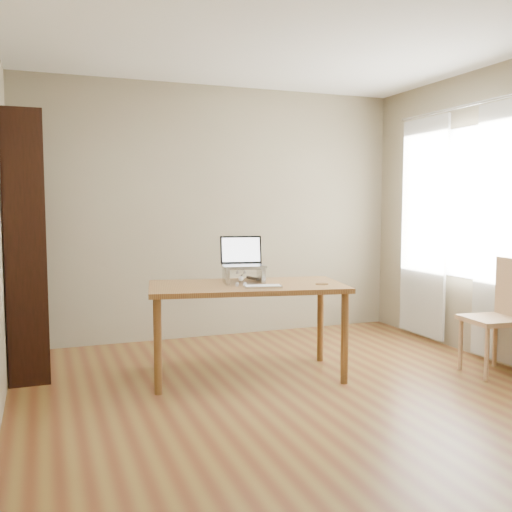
{
  "coord_description": "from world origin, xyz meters",
  "views": [
    {
      "loc": [
        -1.72,
        -3.47,
        1.39
      ],
      "look_at": [
        -0.12,
        0.76,
        0.98
      ],
      "focal_mm": 40.0,
      "sensor_mm": 36.0,
      "label": 1
    }
  ],
  "objects_px": {
    "cat": "(240,276)",
    "chair": "(499,312)",
    "laptop": "(241,259)",
    "keyboard": "(263,286)",
    "desk": "(247,295)",
    "bookshelf": "(28,246)"
  },
  "relations": [
    {
      "from": "cat",
      "to": "chair",
      "type": "distance_m",
      "value": 2.15
    },
    {
      "from": "bookshelf",
      "to": "keyboard",
      "type": "bearing_deg",
      "value": -30.33
    },
    {
      "from": "desk",
      "to": "keyboard",
      "type": "relative_size",
      "value": 5.38
    },
    {
      "from": "keyboard",
      "to": "chair",
      "type": "relative_size",
      "value": 0.33
    },
    {
      "from": "desk",
      "to": "laptop",
      "type": "xyz_separation_m",
      "value": [
        -0.0,
        0.14,
        0.28
      ]
    },
    {
      "from": "bookshelf",
      "to": "desk",
      "type": "xyz_separation_m",
      "value": [
        1.64,
        -0.77,
        -0.39
      ]
    },
    {
      "from": "bookshelf",
      "to": "laptop",
      "type": "xyz_separation_m",
      "value": [
        1.64,
        -0.63,
        -0.11
      ]
    },
    {
      "from": "bookshelf",
      "to": "keyboard",
      "type": "relative_size",
      "value": 6.81
    },
    {
      "from": "laptop",
      "to": "keyboard",
      "type": "bearing_deg",
      "value": -71.4
    },
    {
      "from": "bookshelf",
      "to": "laptop",
      "type": "bearing_deg",
      "value": -20.96
    },
    {
      "from": "bookshelf",
      "to": "laptop",
      "type": "relative_size",
      "value": 5.48
    },
    {
      "from": "laptop",
      "to": "cat",
      "type": "height_order",
      "value": "laptop"
    },
    {
      "from": "bookshelf",
      "to": "chair",
      "type": "xyz_separation_m",
      "value": [
        3.61,
        -1.42,
        -0.54
      ]
    },
    {
      "from": "desk",
      "to": "laptop",
      "type": "distance_m",
      "value": 0.31
    },
    {
      "from": "bookshelf",
      "to": "laptop",
      "type": "height_order",
      "value": "bookshelf"
    },
    {
      "from": "laptop",
      "to": "keyboard",
      "type": "xyz_separation_m",
      "value": [
        0.05,
        -0.36,
        -0.18
      ]
    },
    {
      "from": "laptop",
      "to": "cat",
      "type": "bearing_deg",
      "value": -116.77
    },
    {
      "from": "keyboard",
      "to": "cat",
      "type": "distance_m",
      "value": 0.34
    },
    {
      "from": "laptop",
      "to": "chair",
      "type": "height_order",
      "value": "laptop"
    },
    {
      "from": "bookshelf",
      "to": "chair",
      "type": "bearing_deg",
      "value": -21.43
    },
    {
      "from": "chair",
      "to": "cat",
      "type": "bearing_deg",
      "value": 164.57
    },
    {
      "from": "keyboard",
      "to": "chair",
      "type": "height_order",
      "value": "chair"
    }
  ]
}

